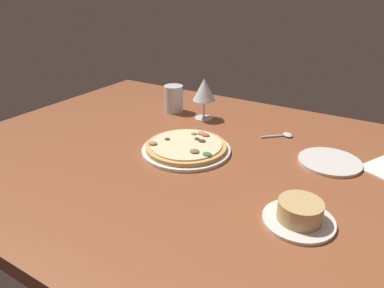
# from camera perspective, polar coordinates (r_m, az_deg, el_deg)

# --- Properties ---
(dining_table) EXTENTS (1.50, 1.10, 0.04)m
(dining_table) POSITION_cam_1_polar(r_m,az_deg,el_deg) (1.02, 1.08, -2.76)
(dining_table) COLOR brown
(dining_table) RESTS_ON ground
(pizza_main) EXTENTS (0.27, 0.27, 0.03)m
(pizza_main) POSITION_cam_1_polar(r_m,az_deg,el_deg) (1.03, -1.07, -0.66)
(pizza_main) COLOR white
(pizza_main) RESTS_ON dining_table
(ramekin_on_saucer) EXTENTS (0.15, 0.15, 0.05)m
(ramekin_on_saucer) POSITION_cam_1_polar(r_m,az_deg,el_deg) (0.77, 17.33, -10.95)
(ramekin_on_saucer) COLOR silver
(ramekin_on_saucer) RESTS_ON dining_table
(wine_glass_far) EXTENTS (0.08, 0.08, 0.15)m
(wine_glass_far) POSITION_cam_1_polar(r_m,az_deg,el_deg) (1.25, 2.02, 8.83)
(wine_glass_far) COLOR silver
(wine_glass_far) RESTS_ON dining_table
(water_glass) EXTENTS (0.07, 0.07, 0.10)m
(water_glass) POSITION_cam_1_polar(r_m,az_deg,el_deg) (1.34, -3.04, 7.30)
(water_glass) COLOR silver
(water_glass) RESTS_ON dining_table
(side_plate) EXTENTS (0.17, 0.17, 0.01)m
(side_plate) POSITION_cam_1_polar(r_m,az_deg,el_deg) (1.04, 21.79, -2.73)
(side_plate) COLOR silver
(side_plate) RESTS_ON dining_table
(spoon) EXTENTS (0.10, 0.09, 0.01)m
(spoon) POSITION_cam_1_polar(r_m,az_deg,el_deg) (1.17, 14.96, 1.43)
(spoon) COLOR silver
(spoon) RESTS_ON dining_table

